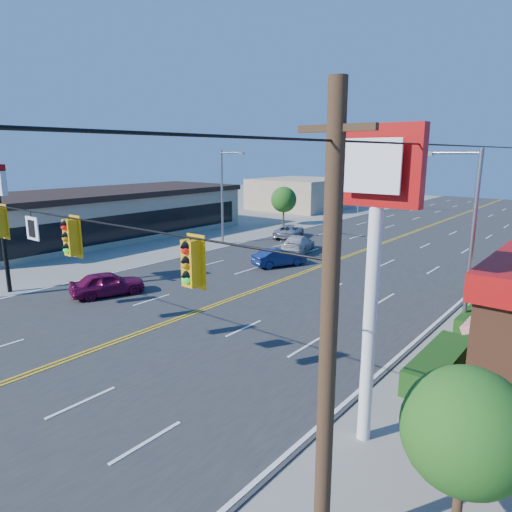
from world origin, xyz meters
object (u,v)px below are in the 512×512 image
Objects in this scene: car_white at (298,244)px; kfc_pylon at (376,225)px; car_magenta at (108,285)px; car_blue at (279,258)px; signal_span at (15,241)px; car_silver at (289,232)px.

kfc_pylon is at bearing 109.65° from car_white.
kfc_pylon reaches higher than car_magenta.
car_magenta is 11.89m from car_blue.
car_magenta is at bearing 129.05° from signal_span.
car_magenta reaches higher than car_silver.
car_silver is (-5.68, 9.41, -0.00)m from car_blue.
kfc_pylon is at bearing -169.43° from car_magenta.
car_magenta is at bearing 76.11° from car_silver.
signal_span is 5.30× the size of car_white.
signal_span reaches higher than kfc_pylon.
car_blue is (3.53, 11.36, -0.05)m from car_magenta.
car_magenta is at bearing 96.48° from car_blue.
car_white is (-3.78, 23.15, -4.22)m from signal_span.
car_white is at bearing 127.88° from kfc_pylon.
car_white is (1.94, 16.11, -0.01)m from car_magenta.
car_magenta reaches higher than car_white.
car_white is at bearing -47.74° from car_blue.
car_magenta is (-5.71, 7.04, -4.21)m from signal_span.
car_magenta is at bearing 64.92° from car_white.
car_magenta reaches higher than car_blue.
car_silver is (-4.09, 4.66, -0.04)m from car_white.
kfc_pylon is 1.90× the size of car_silver.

